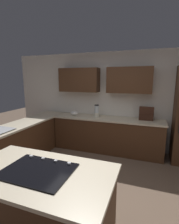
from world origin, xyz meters
TOP-DOWN VIEW (x-y plane):
  - ground_plane at (0.00, 0.00)m, footprint 14.00×14.00m
  - wall_back at (0.06, -2.05)m, footprint 6.00×0.44m
  - lower_cabinets_back at (0.10, -1.72)m, footprint 2.80×0.60m
  - countertop_back at (0.10, -1.72)m, footprint 2.84×0.64m
  - lower_cabinets_side at (1.82, -0.55)m, footprint 0.60×2.90m
  - countertop_side at (1.82, -0.55)m, footprint 0.64×2.94m
  - island_base at (0.21, 1.03)m, footprint 1.61×0.86m
  - island_top at (0.21, 1.03)m, footprint 1.69×0.94m
  - cooktop at (0.21, 1.02)m, footprint 0.76×0.56m
  - blender at (0.40, -1.74)m, footprint 0.15×0.15m
  - mixing_bowl at (1.05, -1.74)m, footprint 0.22×0.22m
  - spice_rack at (-0.85, -1.80)m, footprint 0.34×0.11m

SIDE VIEW (x-z plane):
  - ground_plane at x=0.00m, z-range 0.00..0.00m
  - lower_cabinets_back at x=0.10m, z-range 0.00..0.86m
  - lower_cabinets_side at x=1.82m, z-range 0.00..0.86m
  - island_base at x=0.21m, z-range 0.00..0.86m
  - countertop_back at x=0.10m, z-range 0.86..0.90m
  - countertop_side at x=1.82m, z-range 0.86..0.90m
  - island_top at x=0.21m, z-range 0.86..0.90m
  - cooktop at x=0.21m, z-range 0.89..0.92m
  - mixing_bowl at x=1.05m, z-range 0.90..1.02m
  - blender at x=0.40m, z-range 0.88..1.21m
  - spice_rack at x=-0.85m, z-range 0.90..1.23m
  - wall_back at x=0.06m, z-range 0.13..2.73m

